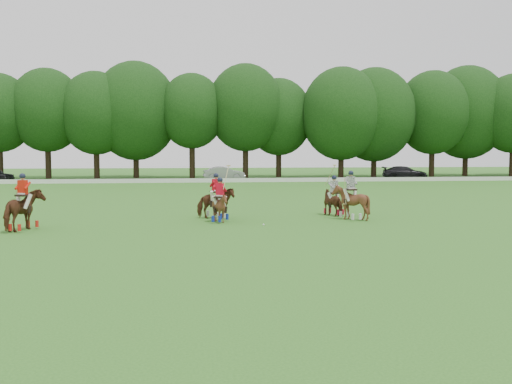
{
  "coord_description": "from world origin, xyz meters",
  "views": [
    {
      "loc": [
        -0.76,
        -22.95,
        3.39
      ],
      "look_at": [
        2.56,
        4.2,
        1.4
      ],
      "focal_mm": 40.0,
      "sensor_mm": 36.0,
      "label": 1
    }
  ],
  "objects": [
    {
      "name": "polo_red_b",
      "position": [
        0.7,
        5.36,
        0.81
      ],
      "size": [
        1.95,
        1.84,
        2.27
      ],
      "color": "#532B16",
      "rests_on": "ground"
    },
    {
      "name": "car_right",
      "position": [
        25.21,
        42.5,
        0.77
      ],
      "size": [
        5.6,
        3.1,
        1.54
      ],
      "primitive_type": "imported",
      "rotation": [
        0.0,
        0.0,
        1.38
      ],
      "color": "black",
      "rests_on": "ground"
    },
    {
      "name": "polo_red_a",
      "position": [
        -7.62,
        2.04,
        0.89
      ],
      "size": [
        1.53,
        2.25,
        2.43
      ],
      "color": "#532B16",
      "rests_on": "ground"
    },
    {
      "name": "polo_ball",
      "position": [
        2.68,
        2.4,
        0.04
      ],
      "size": [
        0.09,
        0.09,
        0.09
      ],
      "primitive_type": "sphere",
      "color": "white",
      "rests_on": "ground"
    },
    {
      "name": "car_mid",
      "position": [
        3.54,
        42.5,
        0.78
      ],
      "size": [
        4.84,
        1.92,
        1.57
      ],
      "primitive_type": "imported",
      "rotation": [
        0.0,
        0.0,
        1.63
      ],
      "color": "gray",
      "rests_on": "ground"
    },
    {
      "name": "ground",
      "position": [
        0.0,
        0.0,
        0.0
      ],
      "size": [
        180.0,
        180.0,
        0.0
      ],
      "primitive_type": "plane",
      "color": "#2D651D",
      "rests_on": "ground"
    },
    {
      "name": "polo_stripe_a",
      "position": [
        6.9,
        6.03,
        0.74
      ],
      "size": [
        1.4,
        1.77,
        2.64
      ],
      "color": "#532B16",
      "rests_on": "ground"
    },
    {
      "name": "tree_line",
      "position": [
        0.26,
        48.05,
        8.23
      ],
      "size": [
        117.98,
        14.32,
        14.75
      ],
      "color": "black",
      "rests_on": "ground"
    },
    {
      "name": "polo_red_c",
      "position": [
        0.81,
        3.83,
        0.75
      ],
      "size": [
        1.54,
        1.61,
        2.67
      ],
      "color": "#532B16",
      "rests_on": "ground"
    },
    {
      "name": "polo_stripe_b",
      "position": [
        7.23,
        4.11,
        0.88
      ],
      "size": [
        1.66,
        1.8,
        2.41
      ],
      "color": "#532B16",
      "rests_on": "ground"
    },
    {
      "name": "boundary_rail",
      "position": [
        0.0,
        38.0,
        0.22
      ],
      "size": [
        120.0,
        0.1,
        0.44
      ],
      "primitive_type": "cube",
      "color": "white",
      "rests_on": "ground"
    }
  ]
}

